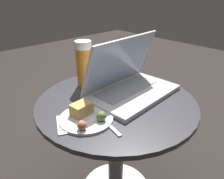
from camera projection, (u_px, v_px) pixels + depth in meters
table at (116, 128)px, 0.94m from camera, size 0.64×0.64×0.52m
napkin at (81, 122)px, 0.74m from camera, size 0.19×0.17×0.00m
laptop at (129, 82)px, 0.92m from camera, size 0.39×0.26×0.24m
beer_glass at (84, 64)px, 0.96m from camera, size 0.07×0.07×0.21m
snack_plate at (86, 116)px, 0.75m from camera, size 0.19×0.19×0.05m
fork at (105, 121)px, 0.74m from camera, size 0.05×0.16×0.00m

